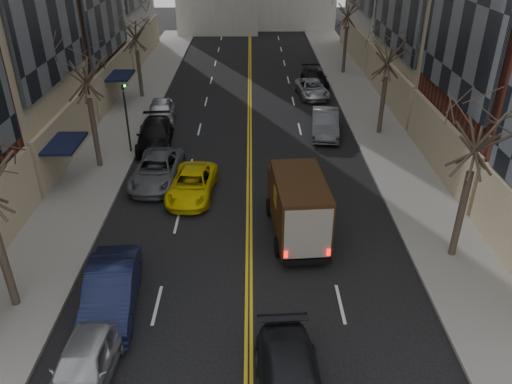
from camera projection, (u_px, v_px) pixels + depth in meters
sidewalk_left at (124, 123)px, 35.53m from camera, size 4.00×66.00×0.15m
sidewalk_right at (375, 122)px, 35.69m from camera, size 4.00×66.00×0.15m
tree_lf_mid at (82, 55)px, 26.26m from camera, size 3.20×3.20×8.91m
tree_lf_far at (134, 21)px, 37.92m from camera, size 3.20×3.20×8.12m
tree_rt_near at (483, 116)px, 18.60m from camera, size 3.20×3.20×8.71m
tree_rt_mid at (390, 42)px, 31.00m from camera, size 3.20×3.20×8.32m
traffic_signal at (126, 110)px, 29.84m from camera, size 0.29×0.26×4.70m
ups_truck at (297, 205)px, 22.46m from camera, size 2.65×5.80×3.10m
taxi at (192, 184)px, 26.16m from camera, size 2.59×4.95×1.33m
pedestrian at (300, 216)px, 22.96m from camera, size 0.55×0.71×1.74m
parked_lf_a at (85, 363)px, 15.55m from camera, size 2.03×4.51×1.51m
parked_lf_b at (111, 290)px, 18.46m from camera, size 2.22×5.16×1.65m
parked_lf_c at (157, 170)px, 27.49m from camera, size 2.68×5.35×1.45m
parked_lf_d at (155, 135)px, 31.83m from camera, size 2.61×5.44×1.53m
parked_lf_e at (161, 112)px, 35.46m from camera, size 2.38×4.84×1.59m
parked_rt_a at (325, 123)px, 33.56m from camera, size 2.25×5.09×1.62m
parked_rt_b at (312, 88)px, 40.86m from camera, size 2.71×4.97×1.32m
parked_rt_c at (315, 78)px, 43.35m from camera, size 2.19×4.87×1.39m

